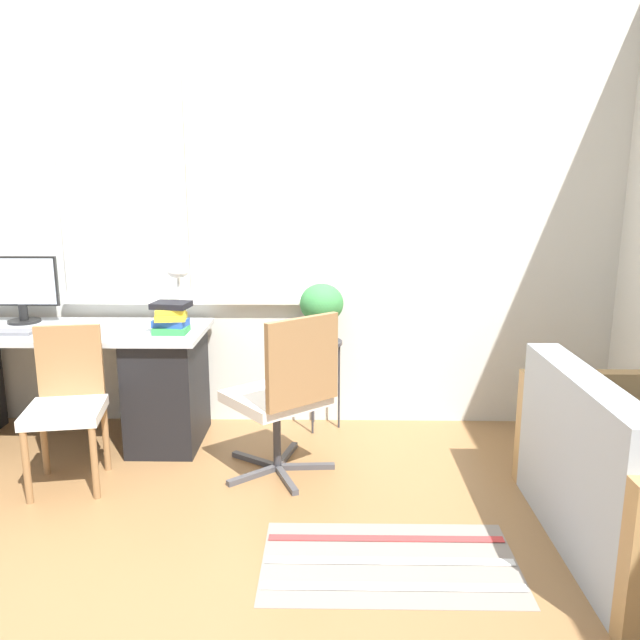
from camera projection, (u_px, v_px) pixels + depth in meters
name	position (u px, v px, depth m)	size (l,w,h in m)	color
ground_plane	(185.00, 465.00, 3.57)	(14.00, 14.00, 0.00)	olive
wall_back_with_window	(200.00, 219.00, 4.00)	(9.00, 0.12, 2.70)	silver
desk	(57.00, 382.00, 3.82)	(1.85, 0.65, 0.72)	#B2B7BC
monitor	(21.00, 288.00, 3.88)	(0.46, 0.20, 0.42)	black
keyboard	(6.00, 332.00, 3.63)	(0.33, 0.12, 0.02)	slate
mouse	(50.00, 330.00, 3.65)	(0.04, 0.07, 0.03)	silver
desk_lamp	(178.00, 280.00, 3.81)	(0.16, 0.16, 0.38)	white
book_stack	(171.00, 318.00, 3.63)	(0.23, 0.20, 0.18)	green
desk_chair_wooden	(67.00, 402.00, 3.29)	(0.44, 0.45, 0.84)	olive
office_chair_swivel	(285.00, 393.00, 3.35)	(0.66, 0.67, 0.92)	#47474C
couch_loveseat	(639.00, 488.00, 2.72)	(0.78, 1.31, 0.78)	#9EA8B2
plant_stand	(322.00, 351.00, 4.01)	(0.27, 0.27, 0.59)	#333338
potted_plant	(322.00, 308.00, 3.95)	(0.28, 0.28, 0.37)	#514C47
floor_rug_striped	(389.00, 562.00, 2.65)	(1.09, 0.61, 0.01)	gray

